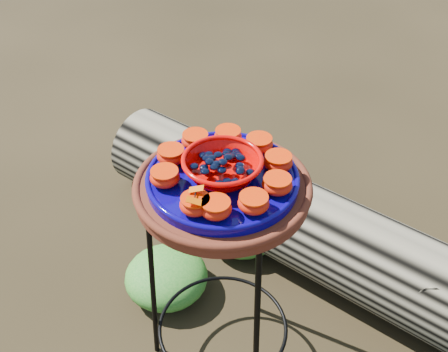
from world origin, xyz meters
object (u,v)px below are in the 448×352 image
Objects in this scene: terracotta_saucer at (222,189)px; cobalt_plate at (222,180)px; plant_stand at (223,285)px; red_bowl at (222,168)px; driftwood_log at (304,226)px.

terracotta_saucer is 0.03m from cobalt_plate.
plant_stand is 0.44m from red_bowl.
red_bowl is at bearing 0.00° from cobalt_plate.
red_bowl is at bearing -90.48° from driftwood_log.
cobalt_plate is 2.00× the size of red_bowl.
driftwood_log is at bearing 89.52° from red_bowl.
terracotta_saucer is 0.07m from red_bowl.
cobalt_plate is at bearing -90.48° from driftwood_log.
cobalt_plate reaches higher than plant_stand.
red_bowl reaches higher than cobalt_plate.
plant_stand is 0.37m from terracotta_saucer.
cobalt_plate is 0.22× the size of driftwood_log.
plant_stand is 0.40× the size of driftwood_log.
driftwood_log is (0.00, 0.53, -0.56)m from terracotta_saucer.
cobalt_plate is at bearing 0.00° from plant_stand.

